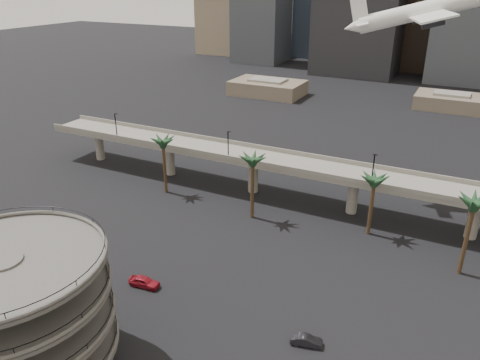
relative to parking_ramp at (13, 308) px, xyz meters
The scene contains 7 objects.
parking_ramp is the anchor object (origin of this frame).
overpass 60.46m from the parking_ramp, 77.57° to the left, with size 130.00×9.30×14.70m.
palm_trees 56.79m from the parking_ramp, 64.34° to the left, with size 76.40×18.40×14.00m.
low_buildings 147.81m from the parking_ramp, 82.26° to the left, with size 135.00×27.50×6.80m.
airborne_jet 84.89m from the parking_ramp, 67.03° to the left, with size 31.22×28.26×10.89m.
car_a 22.21m from the parking_ramp, 84.73° to the left, with size 1.97×4.90×1.67m, color maroon.
car_b 35.71m from the parking_ramp, 34.77° to the left, with size 1.45×4.17×1.37m, color black.
Camera 1 is at (28.94, -30.19, 44.19)m, focal length 35.00 mm.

